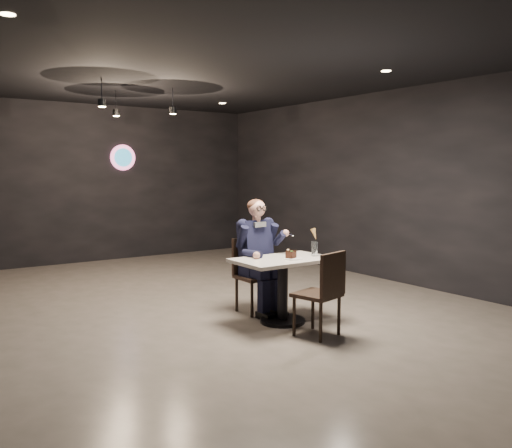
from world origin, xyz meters
TOP-DOWN VIEW (x-y plane):
  - floor at (0.00, 0.00)m, footprint 9.00×9.00m
  - wall_sign at (0.80, 4.47)m, footprint 0.50×0.06m
  - pendant_lights at (0.00, 2.00)m, footprint 1.40×1.20m
  - main_table at (0.63, -0.94)m, footprint 1.10×0.70m
  - chair_far at (0.63, -0.39)m, footprint 0.42×0.46m
  - chair_near at (0.63, -1.54)m, footprint 0.52×0.55m
  - seated_man at (0.63, -0.39)m, footprint 0.60×0.80m
  - dessert_plate at (0.68, -1.05)m, footprint 0.22×0.22m
  - cake_slice at (0.68, -1.03)m, footprint 0.13×0.12m
  - mint_leaf at (0.67, -1.05)m, footprint 0.06×0.04m
  - sundae_glass at (1.04, -1.01)m, footprint 0.07×0.07m
  - wafer_cone at (1.08, -0.97)m, footprint 0.08×0.08m

SIDE VIEW (x-z plane):
  - floor at x=0.00m, z-range 0.00..0.00m
  - main_table at x=0.63m, z-range 0.00..0.75m
  - chair_far at x=0.63m, z-range 0.00..0.92m
  - chair_near at x=0.63m, z-range 0.00..0.92m
  - seated_man at x=0.63m, z-range 0.00..1.44m
  - dessert_plate at x=0.68m, z-range 0.75..0.76m
  - cake_slice at x=0.68m, z-range 0.76..0.84m
  - sundae_glass at x=1.04m, z-range 0.75..0.92m
  - mint_leaf at x=0.67m, z-range 0.84..0.85m
  - wafer_cone at x=1.08m, z-range 0.93..1.07m
  - wall_sign at x=0.80m, z-range 1.75..2.25m
  - pendant_lights at x=0.00m, z-range 2.70..3.06m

